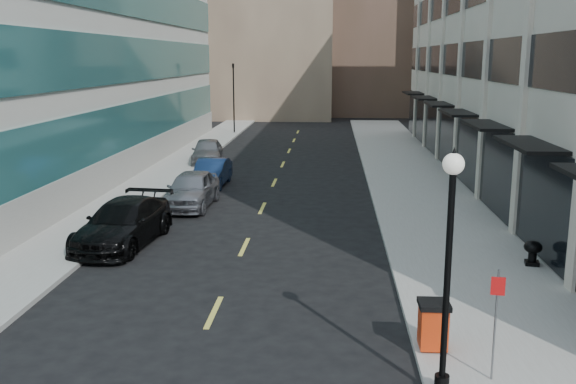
# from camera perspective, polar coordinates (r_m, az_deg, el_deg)

# --- Properties ---
(sidewalk_right) EXTENTS (5.00, 80.00, 0.15)m
(sidewalk_right) POSITION_cam_1_polar(r_m,az_deg,el_deg) (28.92, 12.65, -1.50)
(sidewalk_right) COLOR #9A978C
(sidewalk_right) RESTS_ON ground
(sidewalk_left) EXTENTS (3.00, 80.00, 0.15)m
(sidewalk_left) POSITION_cam_1_polar(r_m,az_deg,el_deg) (30.13, -14.69, -1.07)
(sidewalk_left) COLOR #9A978C
(sidewalk_left) RESTS_ON ground
(skyline_tan_far) EXTENTS (12.00, 14.00, 22.00)m
(skyline_tan_far) POSITION_cam_1_polar(r_m,az_deg,el_deg) (87.60, -7.57, 14.65)
(skyline_tan_far) COLOR #9B8265
(skyline_tan_far) RESTS_ON ground
(skyline_stone) EXTENTS (10.00, 14.00, 20.00)m
(skyline_stone) POSITION_cam_1_polar(r_m,az_deg,el_deg) (75.38, 15.82, 14.02)
(skyline_stone) COLOR beige
(skyline_stone) RESTS_ON ground
(road_centerline) EXTENTS (0.15, 68.20, 0.01)m
(road_centerline) POSITION_cam_1_polar(r_m,az_deg,el_deg) (25.86, -3.01, -2.96)
(road_centerline) COLOR #D8CC4C
(road_centerline) RESTS_ON ground
(traffic_signal) EXTENTS (0.66, 0.66, 6.98)m
(traffic_signal) POSITION_cam_1_polar(r_m,az_deg,el_deg) (56.47, -4.89, 10.93)
(traffic_signal) COLOR black
(traffic_signal) RESTS_ON ground
(car_black_pickup) EXTENTS (2.77, 5.68, 1.59)m
(car_black_pickup) POSITION_cam_1_polar(r_m,az_deg,el_deg) (23.76, -14.43, -2.70)
(car_black_pickup) COLOR black
(car_black_pickup) RESTS_ON ground
(car_silver_sedan) EXTENTS (2.05, 4.83, 1.63)m
(car_silver_sedan) POSITION_cam_1_polar(r_m,az_deg,el_deg) (29.12, -8.57, 0.24)
(car_silver_sedan) COLOR gray
(car_silver_sedan) RESTS_ON ground
(car_blue_sedan) EXTENTS (1.57, 4.29, 1.40)m
(car_blue_sedan) POSITION_cam_1_polar(r_m,az_deg,el_deg) (33.83, -6.81, 1.72)
(car_blue_sedan) COLOR #14284D
(car_blue_sedan) RESTS_ON ground
(car_grey_sedan) EXTENTS (2.42, 4.84, 1.58)m
(car_grey_sedan) POSITION_cam_1_polar(r_m,az_deg,el_deg) (41.05, -7.18, 3.62)
(car_grey_sedan) COLOR slate
(car_grey_sedan) RESTS_ON ground
(trash_bin) EXTENTS (0.70, 0.78, 1.12)m
(trash_bin) POSITION_cam_1_polar(r_m,az_deg,el_deg) (15.10, 12.78, -11.33)
(trash_bin) COLOR red
(trash_bin) RESTS_ON sidewalk_right
(lamppost) EXTENTS (0.41, 0.41, 4.87)m
(lamppost) POSITION_cam_1_polar(r_m,az_deg,el_deg) (12.56, 14.10, -5.23)
(lamppost) COLOR black
(lamppost) RESTS_ON sidewalk_right
(sign_post) EXTENTS (0.28, 0.07, 2.37)m
(sign_post) POSITION_cam_1_polar(r_m,az_deg,el_deg) (13.71, 18.02, -9.89)
(sign_post) COLOR slate
(sign_post) RESTS_ON sidewalk_right
(urn_planter) EXTENTS (0.57, 0.57, 0.79)m
(urn_planter) POSITION_cam_1_polar(r_m,az_deg,el_deg) (21.83, 20.94, -4.87)
(urn_planter) COLOR black
(urn_planter) RESTS_ON sidewalk_right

